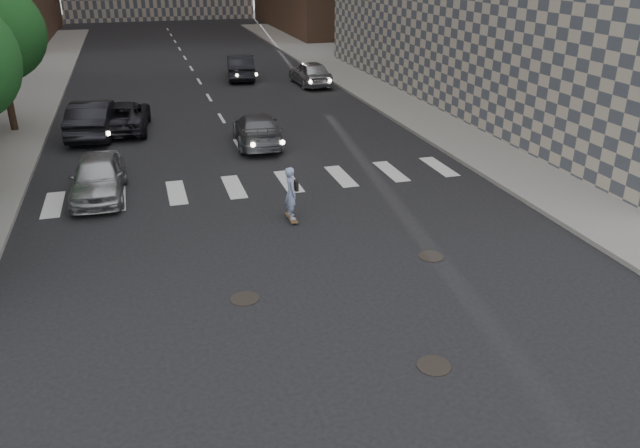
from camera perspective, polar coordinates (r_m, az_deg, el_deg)
The scene contains 12 objects.
ground at distance 14.61m, azimuth 1.75°, elevation -8.03°, with size 160.00×160.00×0.00m, color black.
sidewalk_right at distance 37.52m, azimuth 13.68°, elevation 11.37°, with size 13.00×80.00×0.15m, color gray.
manhole_a at distance 13.10m, azimuth 10.37°, elevation -12.62°, with size 0.70×0.70×0.02m, color black.
manhole_b at distance 15.21m, azimuth -6.90°, elevation -6.78°, with size 0.70×0.70×0.02m, color black.
manhole_c at distance 17.36m, azimuth 10.11°, elevation -2.92°, with size 0.70×0.70×0.02m, color black.
skateboarder at distance 19.06m, azimuth -2.65°, elevation 2.86°, with size 0.42×0.87×1.73m.
silver_sedan at distance 22.30m, azimuth -19.63°, elevation 4.09°, with size 1.69×4.19×1.43m, color #A8ABAF.
traffic_car_a at distance 30.00m, azimuth -19.92°, elevation 9.09°, with size 1.73×4.96×1.63m, color black.
traffic_car_b at distance 27.15m, azimuth -5.77°, elevation 8.62°, with size 1.87×4.60×1.33m, color #5C5E64.
traffic_car_c at distance 30.61m, azimuth -17.56°, elevation 9.40°, with size 2.24×4.87×1.35m, color black.
traffic_car_d at distance 39.60m, azimuth -0.90°, elevation 13.65°, with size 1.79×4.44×1.51m, color #ADAEB4.
traffic_car_e at distance 41.94m, azimuth -7.29°, elevation 14.04°, with size 1.62×4.65×1.53m, color black.
Camera 1 is at (-3.93, -11.79, 7.69)m, focal length 35.00 mm.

